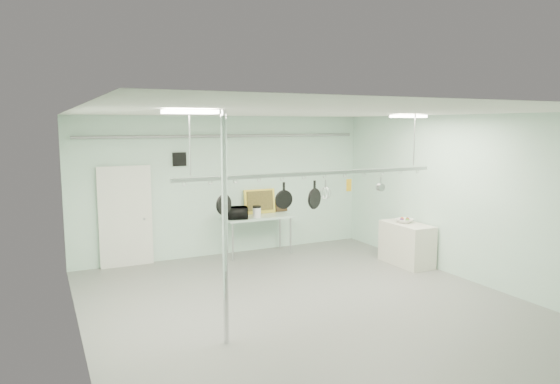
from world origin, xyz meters
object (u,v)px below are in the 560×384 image
coffee_canister (257,212)px  skillet_mid (284,195)px  microwave (237,213)px  skillet_right (314,194)px  fruit_bowl (405,221)px  side_cabinet (407,244)px  skillet_left (224,200)px  chrome_pole (225,230)px  pot_rack (314,172)px  prep_table (257,219)px

coffee_canister → skillet_mid: bearing=-105.8°
microwave → skillet_right: 3.29m
microwave → skillet_mid: skillet_mid is taller
coffee_canister → microwave: bearing=178.5°
fruit_bowl → skillet_right: skillet_right is taller
side_cabinet → skillet_right: skillet_right is taller
side_cabinet → skillet_left: skillet_left is taller
fruit_bowl → skillet_left: (-4.54, -1.19, 0.92)m
fruit_bowl → skillet_right: bearing=-157.9°
microwave → coffee_canister: 0.49m
skillet_right → skillet_left: bearing=153.2°
skillet_mid → fruit_bowl: bearing=20.5°
chrome_pole → coffee_canister: chrome_pole is taller
pot_rack → microwave: pot_rack is taller
microwave → skillet_right: (0.17, -3.19, 0.81)m
prep_table → microwave: microwave is taller
prep_table → pot_rack: 3.61m
pot_rack → prep_table: bearing=83.1°
coffee_canister → skillet_right: size_ratio=0.47×
chrome_pole → side_cabinet: (4.85, 2.00, -1.15)m
pot_rack → skillet_mid: bearing=180.0°
fruit_bowl → skillet_left: skillet_left is taller
pot_rack → skillet_left: pot_rack is taller
chrome_pole → skillet_right: chrome_pole is taller
microwave → skillet_mid: size_ratio=1.18×
pot_rack → microwave: 3.40m
skillet_left → skillet_mid: (1.03, 0.00, 0.02)m
coffee_canister → fruit_bowl: coffee_canister is taller
coffee_canister → skillet_mid: size_ratio=0.54×
skillet_left → side_cabinet: bearing=-14.9°
skillet_left → skillet_mid: same height
prep_table → coffee_canister: size_ratio=7.21×
skillet_mid → chrome_pole: bearing=-144.2°
prep_table → side_cabinet: bearing=-40.8°
skillet_right → prep_table: bearing=56.4°
prep_table → fruit_bowl: (2.55, -2.11, 0.11)m
coffee_canister → skillet_mid: 3.41m
chrome_pole → side_cabinet: bearing=22.4°
pot_rack → fruit_bowl: (2.95, 1.19, -1.29)m
prep_table → side_cabinet: size_ratio=1.33×
side_cabinet → microwave: 3.79m
side_cabinet → skillet_right: (-2.94, -1.10, 1.40)m
pot_rack → skillet_left: 1.63m
coffee_canister → skillet_right: bearing=-95.8°
prep_table → coffee_canister: bearing=-118.3°
chrome_pole → skillet_left: 0.99m
microwave → skillet_left: bearing=80.3°
chrome_pole → prep_table: (2.30, 4.20, -0.77)m
microwave → coffee_canister: bearing=-167.0°
prep_table → skillet_left: (-1.99, -3.30, 1.03)m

